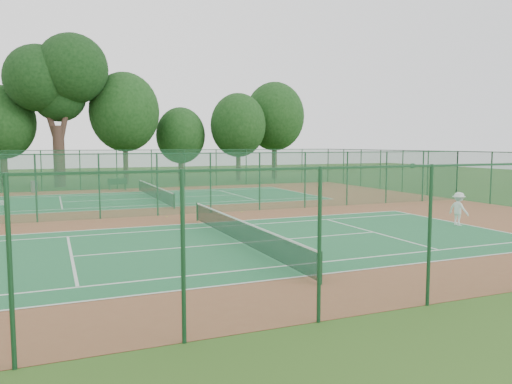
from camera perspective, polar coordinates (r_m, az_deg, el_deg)
ground at (r=28.64m, az=-8.13°, el=-2.54°), size 120.00×120.00×0.00m
red_pad at (r=28.64m, az=-8.13°, el=-2.53°), size 40.00×36.00×0.01m
court_near at (r=20.16m, az=-1.74°, el=-5.85°), size 23.77×10.97×0.01m
court_far at (r=37.37m, az=-11.55°, el=-0.70°), size 23.77×10.97×0.01m
fence_north at (r=46.08m, az=-13.72°, el=2.58°), size 40.00×0.09×3.50m
fence_south at (r=11.99m, az=13.69°, el=-5.33°), size 40.00×0.09×3.50m
fence_east at (r=38.58m, az=21.99°, el=1.80°), size 0.09×36.00×3.50m
fence_divider at (r=28.45m, az=-8.18°, el=0.97°), size 40.00×0.09×3.50m
tennis_net_near at (r=20.06m, az=-1.75°, el=-4.36°), size 0.10×12.90×0.97m
tennis_net_far at (r=37.31m, az=-11.57°, el=0.10°), size 0.10×12.90×0.97m
player_near at (r=26.19m, az=22.14°, el=-1.80°), size 0.75×1.13×1.63m
trash_bin at (r=45.03m, az=-24.03°, el=0.57°), size 0.62×0.62×0.95m
bench at (r=44.85m, az=-15.55°, el=0.89°), size 1.65×0.50×1.01m
stray_ball_a at (r=28.47m, az=-4.32°, el=-2.46°), size 0.07×0.07×0.07m
stray_ball_b at (r=29.17m, az=-1.63°, el=-2.26°), size 0.06×0.06×0.06m
stray_ball_c at (r=27.61m, az=-10.16°, el=-2.79°), size 0.06×0.06×0.06m
big_tree at (r=50.37m, az=-21.76°, el=11.97°), size 9.19×6.72×14.11m
evergreen_row at (r=52.43m, az=-14.18°, el=0.98°), size 39.00×5.00×12.00m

